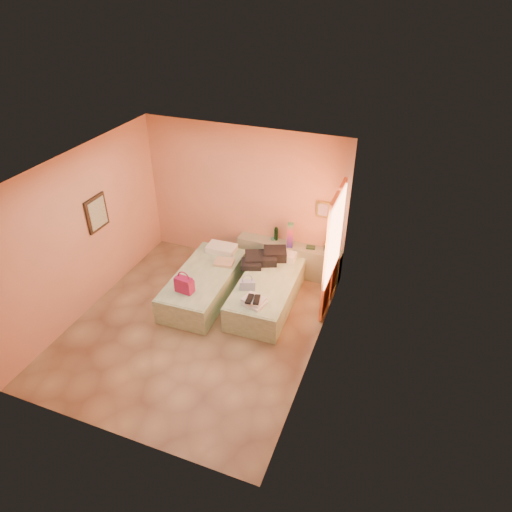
% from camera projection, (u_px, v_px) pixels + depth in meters
% --- Properties ---
extents(ground, '(4.50, 4.50, 0.00)m').
position_uv_depth(ground, '(196.00, 326.00, 7.74)').
color(ground, tan).
rests_on(ground, ground).
extents(room_walls, '(4.02, 4.51, 2.81)m').
position_uv_depth(room_walls, '(216.00, 221.00, 7.15)').
color(room_walls, '#E99E7C').
rests_on(room_walls, ground).
extents(headboard_ledge, '(2.05, 0.30, 0.65)m').
position_uv_depth(headboard_ledge, '(289.00, 258.00, 8.92)').
color(headboard_ledge, gray).
rests_on(headboard_ledge, ground).
extents(bed_left, '(0.96, 2.03, 0.50)m').
position_uv_depth(bed_left, '(204.00, 284.00, 8.33)').
color(bed_left, beige).
rests_on(bed_left, ground).
extents(bed_right, '(0.96, 2.03, 0.50)m').
position_uv_depth(bed_right, '(267.00, 291.00, 8.15)').
color(bed_right, beige).
rests_on(bed_right, ground).
extents(water_bottle, '(0.10, 0.10, 0.27)m').
position_uv_depth(water_bottle, '(276.00, 234.00, 8.81)').
color(water_bottle, '#153A1A').
rests_on(water_bottle, headboard_ledge).
extents(rainbow_box, '(0.14, 0.14, 0.50)m').
position_uv_depth(rainbow_box, '(290.00, 235.00, 8.54)').
color(rainbow_box, '#A5144C').
rests_on(rainbow_box, headboard_ledge).
extents(small_dish, '(0.13, 0.13, 0.03)m').
position_uv_depth(small_dish, '(273.00, 239.00, 8.88)').
color(small_dish, '#49866A').
rests_on(small_dish, headboard_ledge).
extents(green_book, '(0.19, 0.15, 0.03)m').
position_uv_depth(green_book, '(311.00, 247.00, 8.62)').
color(green_book, '#24442B').
rests_on(green_book, headboard_ledge).
extents(flower_vase, '(0.25, 0.25, 0.27)m').
position_uv_depth(flower_vase, '(328.00, 246.00, 8.42)').
color(flower_vase, silver).
rests_on(flower_vase, headboard_ledge).
extents(magenta_handbag, '(0.32, 0.20, 0.29)m').
position_uv_depth(magenta_handbag, '(184.00, 284.00, 7.67)').
color(magenta_handbag, '#A5144C').
rests_on(magenta_handbag, bed_left).
extents(khaki_garment, '(0.38, 0.33, 0.06)m').
position_uv_depth(khaki_garment, '(224.00, 262.00, 8.43)').
color(khaki_garment, tan).
rests_on(khaki_garment, bed_left).
extents(clothes_pile, '(0.81, 0.81, 0.19)m').
position_uv_depth(clothes_pile, '(263.00, 258.00, 8.44)').
color(clothes_pile, black).
rests_on(clothes_pile, bed_right).
extents(blue_handbag, '(0.29, 0.20, 0.17)m').
position_uv_depth(blue_handbag, '(247.00, 285.00, 7.75)').
color(blue_handbag, '#4764AB').
rests_on(blue_handbag, bed_right).
extents(towel_stack, '(0.42, 0.38, 0.10)m').
position_uv_depth(towel_stack, '(254.00, 302.00, 7.42)').
color(towel_stack, white).
rests_on(towel_stack, bed_right).
extents(sandal_pair, '(0.22, 0.27, 0.03)m').
position_uv_depth(sandal_pair, '(253.00, 300.00, 7.37)').
color(sandal_pair, black).
rests_on(sandal_pair, towel_stack).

